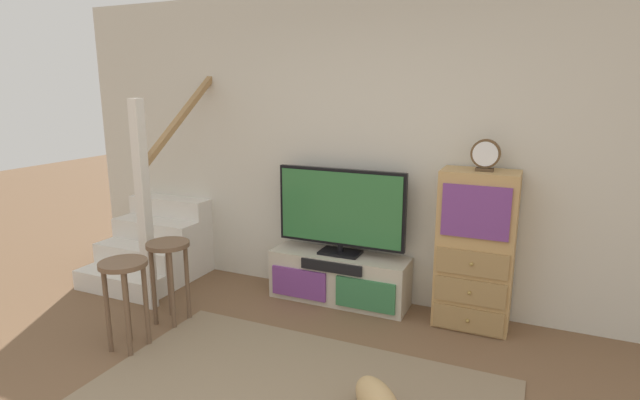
{
  "coord_description": "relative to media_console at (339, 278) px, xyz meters",
  "views": [
    {
      "loc": [
        1.27,
        -1.74,
        1.9
      ],
      "look_at": [
        -0.34,
        1.86,
        1.0
      ],
      "focal_mm": 28.24,
      "sensor_mm": 36.0,
      "label": 1
    }
  ],
  "objects": [
    {
      "name": "television",
      "position": [
        0.0,
        0.02,
        0.63
      ],
      "size": [
        1.16,
        0.22,
        0.76
      ],
      "color": "black",
      "rests_on": "media_console"
    },
    {
      "name": "media_console",
      "position": [
        0.0,
        0.0,
        0.0
      ],
      "size": [
        1.24,
        0.38,
        0.44
      ],
      "color": "#BCB29E",
      "rests_on": "ground_plane"
    },
    {
      "name": "back_wall",
      "position": [
        0.3,
        0.27,
        1.13
      ],
      "size": [
        6.4,
        0.12,
        2.7
      ],
      "primitive_type": "cube",
      "color": "beige",
      "rests_on": "ground_plane"
    },
    {
      "name": "side_cabinet",
      "position": [
        1.15,
        0.01,
        0.41
      ],
      "size": [
        0.58,
        0.38,
        1.27
      ],
      "color": "tan",
      "rests_on": "ground_plane"
    },
    {
      "name": "staircase",
      "position": [
        -1.94,
        0.01,
        0.15
      ],
      "size": [
        1.0,
        1.36,
        2.2
      ],
      "color": "silver",
      "rests_on": "ground_plane"
    },
    {
      "name": "bar_stool_near",
      "position": [
        -1.1,
        -1.4,
        0.29
      ],
      "size": [
        0.34,
        0.34,
        0.68
      ],
      "color": "brown",
      "rests_on": "ground_plane"
    },
    {
      "name": "bar_stool_far",
      "position": [
        -1.1,
        -0.93,
        0.29
      ],
      "size": [
        0.34,
        0.34,
        0.68
      ],
      "color": "brown",
      "rests_on": "ground_plane"
    },
    {
      "name": "desk_clock",
      "position": [
        1.17,
        -0.0,
        1.17
      ],
      "size": [
        0.22,
        0.08,
        0.24
      ],
      "color": "#4C3823",
      "rests_on": "side_cabinet"
    }
  ]
}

